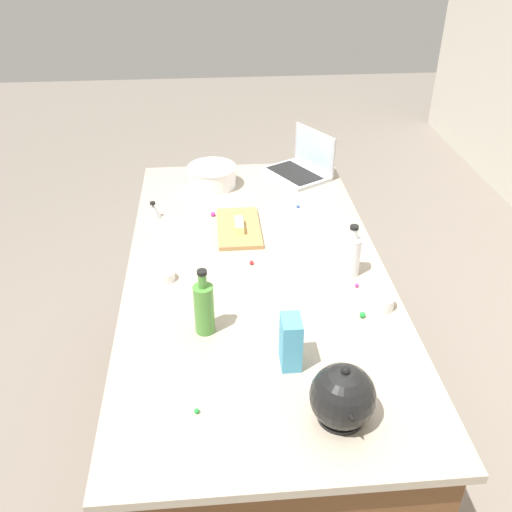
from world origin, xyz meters
The scene contains 20 objects.
ground_plane centered at (0.00, 0.00, 0.00)m, with size 12.00×12.00×0.00m, color slate.
island_counter centered at (0.00, 0.00, 0.45)m, with size 1.96×0.99×0.90m.
laptop centered at (-0.83, 0.31, 0.95)m, with size 0.38×0.35×0.22m.
mixing_bowl_large centered at (-0.74, -0.15, 0.95)m, with size 0.24×0.24×0.10m.
bottle_olive centered at (0.36, -0.20, 1.00)m, with size 0.07×0.07×0.24m.
bottle_vinegar centered at (0.07, 0.35, 0.98)m, with size 0.07×0.07×0.21m.
kettle centered at (0.76, 0.17, 0.98)m, with size 0.21×0.18×0.20m.
cutting_board centered at (-0.29, -0.05, 0.91)m, with size 0.34×0.18×0.02m, color #AD7F4C.
butter_stick_left centered at (-0.27, -0.05, 0.94)m, with size 0.11×0.04×0.04m, color #F4E58C.
ramekin_small centered at (0.06, -0.34, 0.92)m, with size 0.07×0.07×0.04m, color white.
ramekin_medium centered at (0.29, 0.41, 0.92)m, with size 0.09×0.09×0.04m, color white.
kitchen_timer centered at (-0.43, -0.42, 0.94)m, with size 0.07×0.07×0.08m.
candy_bag centered at (0.54, 0.06, 0.99)m, with size 0.09×0.06×0.17m, color #4CA5CC.
candy_0 centered at (-0.42, -0.16, 0.91)m, with size 0.02×0.02×0.02m, color #CC3399.
candy_1 centered at (-0.47, 0.23, 0.91)m, with size 0.02×0.02×0.02m, color blue.
candy_2 centered at (0.71, -0.23, 0.91)m, with size 0.01×0.01×0.01m, color green.
candy_3 centered at (-0.91, 0.36, 0.91)m, with size 0.01×0.01×0.01m, color green.
candy_4 centered at (0.34, 0.33, 0.91)m, with size 0.02×0.02×0.02m, color green.
candy_5 centered at (0.16, 0.36, 0.91)m, with size 0.01×0.01×0.01m, color #CC3399.
candy_6 centered at (-0.02, -0.02, 0.91)m, with size 0.02×0.02×0.02m, color red.
Camera 1 is at (1.82, -0.16, 2.12)m, focal length 39.95 mm.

